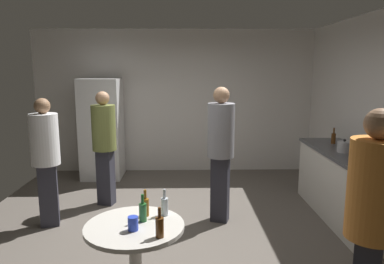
% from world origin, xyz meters
% --- Properties ---
extents(ground_plane, '(5.20, 5.20, 0.10)m').
position_xyz_m(ground_plane, '(0.00, 0.00, -0.05)').
color(ground_plane, '#5B544C').
extents(wall_back, '(5.32, 0.06, 2.70)m').
position_xyz_m(wall_back, '(0.00, 2.63, 1.35)').
color(wall_back, silver).
rests_on(wall_back, ground_plane).
extents(refrigerator, '(0.70, 0.68, 1.80)m').
position_xyz_m(refrigerator, '(-1.34, 2.20, 0.90)').
color(refrigerator, white).
rests_on(refrigerator, ground_plane).
extents(kitchen_counter, '(0.64, 2.05, 0.90)m').
position_xyz_m(kitchen_counter, '(2.28, 0.23, 0.45)').
color(kitchen_counter, beige).
rests_on(kitchen_counter, ground_plane).
extents(kettle, '(0.24, 0.17, 0.18)m').
position_xyz_m(kettle, '(2.23, 0.27, 0.97)').
color(kettle, '#B2B2B7').
rests_on(kettle, kitchen_counter).
extents(wine_bottle_on_counter, '(0.08, 0.08, 0.31)m').
position_xyz_m(wine_bottle_on_counter, '(2.31, -0.15, 1.02)').
color(wine_bottle_on_counter, '#3F141E').
rests_on(wine_bottle_on_counter, kitchen_counter).
extents(beer_bottle_on_counter, '(0.06, 0.06, 0.23)m').
position_xyz_m(beer_bottle_on_counter, '(2.32, 0.82, 0.98)').
color(beer_bottle_on_counter, '#593314').
rests_on(beer_bottle_on_counter, kitchen_counter).
extents(foreground_table, '(0.80, 0.80, 0.73)m').
position_xyz_m(foreground_table, '(-0.24, -1.50, 0.63)').
color(foreground_table, beige).
rests_on(foreground_table, ground_plane).
extents(beer_bottle_amber, '(0.06, 0.06, 0.23)m').
position_xyz_m(beer_bottle_amber, '(-0.17, -1.32, 0.82)').
color(beer_bottle_amber, '#8C5919').
rests_on(beer_bottle_amber, foreground_table).
extents(beer_bottle_brown, '(0.06, 0.06, 0.23)m').
position_xyz_m(beer_bottle_brown, '(-0.02, -1.71, 0.82)').
color(beer_bottle_brown, '#593314').
rests_on(beer_bottle_brown, foreground_table).
extents(beer_bottle_green, '(0.06, 0.06, 0.23)m').
position_xyz_m(beer_bottle_green, '(-0.18, -1.43, 0.82)').
color(beer_bottle_green, '#26662D').
rests_on(beer_bottle_green, foreground_table).
extents(beer_bottle_clear, '(0.06, 0.06, 0.23)m').
position_xyz_m(beer_bottle_clear, '(-0.01, -1.31, 0.82)').
color(beer_bottle_clear, silver).
rests_on(beer_bottle_clear, foreground_table).
extents(plastic_cup_blue, '(0.08, 0.08, 0.11)m').
position_xyz_m(plastic_cup_blue, '(-0.24, -1.59, 0.79)').
color(plastic_cup_blue, blue).
rests_on(plastic_cup_blue, foreground_table).
extents(person_in_olive_shirt, '(0.42, 0.42, 1.66)m').
position_xyz_m(person_in_olive_shirt, '(-0.99, 0.84, 0.97)').
color(person_in_olive_shirt, '#2D2D38').
rests_on(person_in_olive_shirt, ground_plane).
extents(person_in_orange_shirt, '(0.46, 0.46, 1.72)m').
position_xyz_m(person_in_orange_shirt, '(1.41, -1.97, 1.01)').
color(person_in_orange_shirt, '#2D2D38').
rests_on(person_in_orange_shirt, ground_plane).
extents(person_in_white_shirt, '(0.42, 0.42, 1.62)m').
position_xyz_m(person_in_white_shirt, '(-1.55, 0.12, 0.95)').
color(person_in_white_shirt, '#2D2D38').
rests_on(person_in_white_shirt, ground_plane).
extents(person_in_gray_shirt, '(0.43, 0.43, 1.75)m').
position_xyz_m(person_in_gray_shirt, '(0.62, 0.22, 1.03)').
color(person_in_gray_shirt, '#2D2D38').
rests_on(person_in_gray_shirt, ground_plane).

